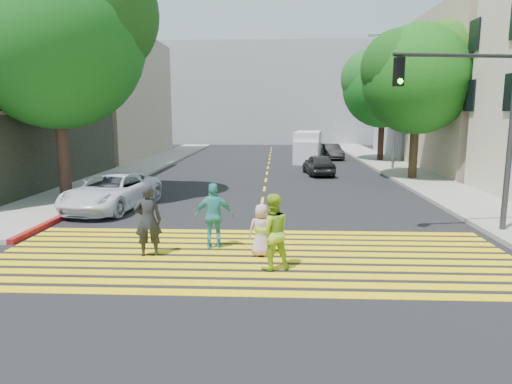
# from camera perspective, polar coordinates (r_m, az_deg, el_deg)

# --- Properties ---
(ground) EXTENTS (120.00, 120.00, 0.00)m
(ground) POSITION_cam_1_polar(r_m,az_deg,el_deg) (10.72, -0.74, -10.15)
(ground) COLOR black
(sidewalk_left) EXTENTS (3.00, 40.00, 0.15)m
(sidewalk_left) POSITION_cam_1_polar(r_m,az_deg,el_deg) (33.52, -13.17, 3.41)
(sidewalk_left) COLOR gray
(sidewalk_left) RESTS_ON ground
(sidewalk_right) EXTENTS (3.00, 60.00, 0.15)m
(sidewalk_right) POSITION_cam_1_polar(r_m,az_deg,el_deg) (26.52, 19.93, 1.45)
(sidewalk_right) COLOR gray
(sidewalk_right) RESTS_ON ground
(curb_red) EXTENTS (0.20, 8.00, 0.16)m
(curb_red) POSITION_cam_1_polar(r_m,az_deg,el_deg) (18.08, -21.96, -2.34)
(curb_red) COLOR maroon
(curb_red) RESTS_ON ground
(crosswalk) EXTENTS (13.40, 5.30, 0.01)m
(crosswalk) POSITION_cam_1_polar(r_m,az_deg,el_deg) (11.92, -0.38, -8.04)
(crosswalk) COLOR yellow
(crosswalk) RESTS_ON ground
(lane_line) EXTENTS (0.12, 34.40, 0.01)m
(lane_line) POSITION_cam_1_polar(r_m,az_deg,el_deg) (32.77, 1.56, 3.40)
(lane_line) COLOR yellow
(lane_line) RESTS_ON ground
(building_left_tan) EXTENTS (12.00, 16.00, 10.00)m
(building_left_tan) POSITION_cam_1_polar(r_m,az_deg,el_deg) (41.54, -21.35, 11.00)
(building_left_tan) COLOR tan
(building_left_tan) RESTS_ON ground
(building_right_grey) EXTENTS (10.00, 10.00, 10.00)m
(building_right_grey) POSITION_cam_1_polar(r_m,az_deg,el_deg) (42.59, 22.81, 10.86)
(building_right_grey) COLOR gray
(building_right_grey) RESTS_ON ground
(backdrop_block) EXTENTS (30.00, 8.00, 12.00)m
(backdrop_block) POSITION_cam_1_polar(r_m,az_deg,el_deg) (58.11, 2.07, 12.10)
(backdrop_block) COLOR gray
(backdrop_block) RESTS_ON ground
(tree_left) EXTENTS (8.07, 7.46, 10.35)m
(tree_left) POSITION_cam_1_polar(r_m,az_deg,el_deg) (21.01, -23.58, 18.11)
(tree_left) COLOR black
(tree_left) RESTS_ON ground
(tree_right_near) EXTENTS (6.69, 6.16, 8.53)m
(tree_right_near) POSITION_cam_1_polar(r_m,az_deg,el_deg) (26.67, 19.76, 13.79)
(tree_right_near) COLOR black
(tree_right_near) RESTS_ON ground
(tree_right_far) EXTENTS (7.05, 6.54, 8.80)m
(tree_right_far) POSITION_cam_1_polar(r_m,az_deg,el_deg) (36.24, 15.78, 13.06)
(tree_right_far) COLOR black
(tree_right_far) RESTS_ON ground
(pedestrian_man) EXTENTS (0.78, 0.60, 1.89)m
(pedestrian_man) POSITION_cam_1_polar(r_m,az_deg,el_deg) (12.05, -13.35, -3.47)
(pedestrian_man) COLOR black
(pedestrian_man) RESTS_ON ground
(pedestrian_woman) EXTENTS (1.04, 0.91, 1.82)m
(pedestrian_woman) POSITION_cam_1_polar(r_m,az_deg,el_deg) (10.76, 1.99, -4.99)
(pedestrian_woman) COLOR #9AC826
(pedestrian_woman) RESTS_ON ground
(pedestrian_child) EXTENTS (0.68, 0.44, 1.38)m
(pedestrian_child) POSITION_cam_1_polar(r_m,az_deg,el_deg) (11.79, 0.69, -4.79)
(pedestrian_child) COLOR #C799AC
(pedestrian_child) RESTS_ON ground
(pedestrian_extra) EXTENTS (1.10, 0.57, 1.80)m
(pedestrian_extra) POSITION_cam_1_polar(r_m,az_deg,el_deg) (12.50, -5.25, -2.98)
(pedestrian_extra) COLOR teal
(pedestrian_extra) RESTS_ON ground
(white_sedan) EXTENTS (3.05, 5.24, 1.37)m
(white_sedan) POSITION_cam_1_polar(r_m,az_deg,el_deg) (18.40, -17.61, 0.04)
(white_sedan) COLOR silver
(white_sedan) RESTS_ON ground
(dark_car_near) EXTENTS (1.90, 3.87, 1.27)m
(dark_car_near) POSITION_cam_1_polar(r_m,az_deg,el_deg) (27.69, 7.83, 3.44)
(dark_car_near) COLOR black
(dark_car_near) RESTS_ON ground
(silver_car) EXTENTS (2.36, 4.80, 1.34)m
(silver_car) POSITION_cam_1_polar(r_m,az_deg,el_deg) (38.54, 7.37, 5.28)
(silver_car) COLOR gray
(silver_car) RESTS_ON ground
(dark_car_parked) EXTENTS (1.76, 3.85, 1.23)m
(dark_car_parked) POSITION_cam_1_polar(r_m,az_deg,el_deg) (37.52, 9.38, 5.02)
(dark_car_parked) COLOR black
(dark_car_parked) RESTS_ON ground
(white_van) EXTENTS (2.44, 5.07, 2.30)m
(white_van) POSITION_cam_1_polar(r_m,az_deg,el_deg) (34.85, 6.47, 5.52)
(white_van) COLOR silver
(white_van) RESTS_ON ground
(traffic_signal) EXTENTS (3.83, 0.90, 5.66)m
(traffic_signal) POSITION_cam_1_polar(r_m,az_deg,el_deg) (14.98, 26.20, 8.82)
(traffic_signal) COLOR #333439
(traffic_signal) RESTS_ON ground
(street_lamp) EXTENTS (1.97, 0.46, 8.71)m
(street_lamp) POSITION_cam_1_polar(r_m,az_deg,el_deg) (30.70, 16.80, 11.89)
(street_lamp) COLOR slate
(street_lamp) RESTS_ON ground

